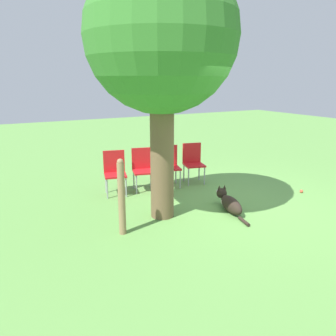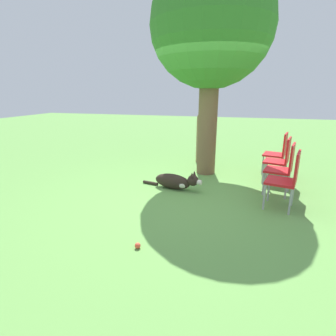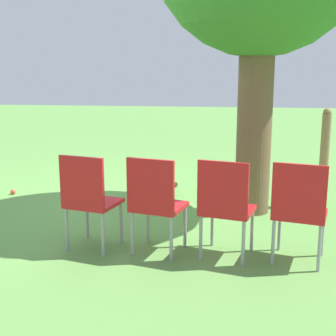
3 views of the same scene
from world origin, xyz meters
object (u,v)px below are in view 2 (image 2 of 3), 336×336
(oak_tree, at_px, (212,27))
(dog, at_px, (176,181))
(red_chair_2, at_px, (281,158))
(red_chair_3, at_px, (279,151))
(fence_post, at_px, (199,139))
(tennis_ball, at_px, (138,246))
(red_chair_0, at_px, (287,177))
(red_chair_1, at_px, (284,166))

(oak_tree, bearing_deg, dog, -107.89)
(red_chair_2, bearing_deg, red_chair_3, -78.54)
(fence_post, distance_m, tennis_ball, 4.06)
(red_chair_3, xyz_separation_m, tennis_ball, (-1.85, -3.48, -0.48))
(fence_post, height_order, red_chair_2, fence_post)
(red_chair_2, bearing_deg, fence_post, -18.79)
(red_chair_0, height_order, red_chair_2, same)
(dog, distance_m, red_chair_3, 2.44)
(oak_tree, xyz_separation_m, tennis_ball, (-0.34, -3.15, -2.89))
(oak_tree, bearing_deg, red_chair_0, -47.46)
(oak_tree, height_order, tennis_ball, oak_tree)
(oak_tree, bearing_deg, fence_post, 110.30)
(dog, distance_m, red_chair_2, 2.09)
(red_chair_3, bearing_deg, fence_post, -2.35)
(tennis_ball, bearing_deg, red_chair_1, 51.23)
(dog, height_order, red_chair_2, red_chair_2)
(oak_tree, bearing_deg, tennis_ball, -96.21)
(dog, xyz_separation_m, tennis_ball, (0.04, -1.97, -0.12))
(dog, bearing_deg, fence_post, 100.79)
(oak_tree, height_order, red_chair_0, oak_tree)
(fence_post, relative_size, red_chair_2, 1.33)
(red_chair_0, bearing_deg, red_chair_2, -78.54)
(red_chair_0, bearing_deg, oak_tree, -33.33)
(dog, relative_size, red_chair_0, 1.32)
(red_chair_1, bearing_deg, red_chair_3, -78.54)
(oak_tree, xyz_separation_m, dog, (-0.38, -1.18, -2.77))
(oak_tree, height_order, dog, oak_tree)
(tennis_ball, bearing_deg, red_chair_2, 57.47)
(dog, bearing_deg, oak_tree, 84.63)
(oak_tree, distance_m, dog, 3.04)
(oak_tree, height_order, fence_post, oak_tree)
(red_chair_2, distance_m, red_chair_3, 0.62)
(red_chair_3, distance_m, tennis_ball, 3.97)
(red_chair_2, relative_size, red_chair_3, 1.00)
(oak_tree, bearing_deg, red_chair_2, -11.47)
(oak_tree, height_order, red_chair_2, oak_tree)
(fence_post, relative_size, tennis_ball, 17.71)
(red_chair_1, bearing_deg, dog, 22.17)
(red_chair_2, height_order, tennis_ball, red_chair_2)
(fence_post, xyz_separation_m, red_chair_3, (1.83, -0.54, -0.09))
(tennis_ball, bearing_deg, red_chair_3, 61.99)
(fence_post, bearing_deg, red_chair_2, -32.93)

